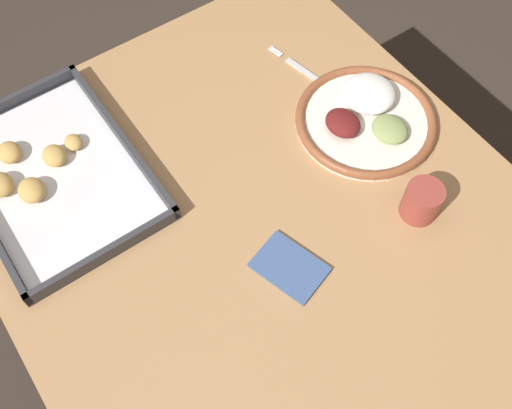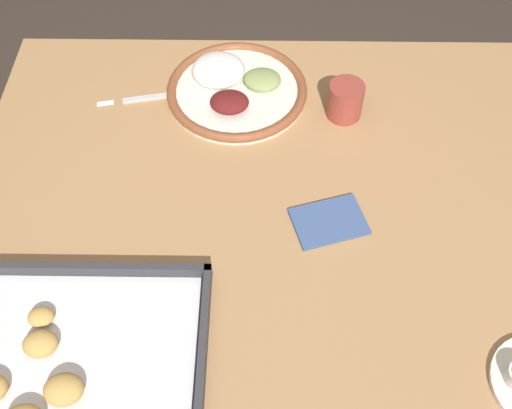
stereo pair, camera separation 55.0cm
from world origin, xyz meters
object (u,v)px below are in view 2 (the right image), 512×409
dinner_plate (235,88)px  drinking_cup (345,100)px  napkin (329,222)px  baking_tray (56,363)px  fork (151,97)px

dinner_plate → drinking_cup: (-0.22, 0.06, 0.02)m
napkin → drinking_cup: bearing=-99.5°
drinking_cup → napkin: 0.28m
napkin → baking_tray: bearing=32.2°
fork → drinking_cup: 0.40m
baking_tray → napkin: size_ratio=3.02×
baking_tray → drinking_cup: drinking_cup is taller
fork → drinking_cup: drinking_cup is taller
fork → napkin: 0.47m
fork → drinking_cup: (-0.40, 0.04, 0.04)m
baking_tray → fork: bearing=-97.2°
dinner_plate → napkin: (-0.18, 0.33, -0.01)m
baking_tray → napkin: bearing=-147.8°
fork → dinner_plate: bearing=174.5°
drinking_cup → napkin: drinking_cup is taller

